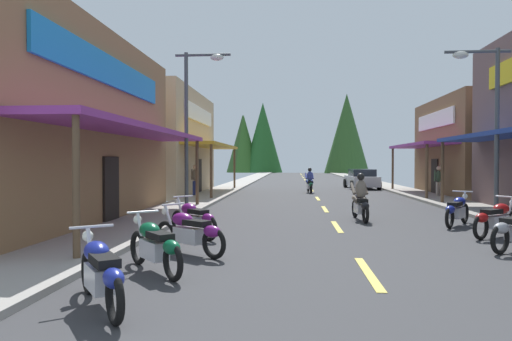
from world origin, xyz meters
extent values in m
cube|color=#38383A|center=(0.00, 32.16, -0.05)|extent=(9.71, 94.33, 0.10)
cube|color=#9E9991|center=(-5.92, 32.16, 0.06)|extent=(2.13, 94.33, 0.12)
cube|color=gray|center=(5.92, 32.16, 0.06)|extent=(2.13, 94.33, 0.12)
cube|color=#E0C64C|center=(0.00, 7.43, 0.01)|extent=(0.16, 2.40, 0.01)
cube|color=#E0C64C|center=(0.00, 13.07, 0.01)|extent=(0.16, 2.40, 0.01)
cube|color=#E0C64C|center=(0.00, 18.07, 0.01)|extent=(0.16, 2.40, 0.01)
cube|color=#E0C64C|center=(0.00, 23.37, 0.01)|extent=(0.16, 2.40, 0.01)
cube|color=#E0C64C|center=(0.00, 30.32, 0.01)|extent=(0.16, 2.40, 0.01)
cube|color=#E0C64C|center=(0.00, 35.79, 0.01)|extent=(0.16, 2.40, 0.01)
cube|color=#E0C64C|center=(0.00, 41.51, 0.01)|extent=(0.16, 2.40, 0.01)
cube|color=#E0C64C|center=(0.00, 48.12, 0.01)|extent=(0.16, 2.40, 0.01)
cube|color=#E0C64C|center=(0.00, 54.69, 0.01)|extent=(0.16, 2.40, 0.01)
cube|color=#E0C64C|center=(0.00, 60.70, 0.01)|extent=(0.16, 2.40, 0.01)
cube|color=#E0C64C|center=(0.00, 67.18, 0.01)|extent=(0.16, 2.40, 0.01)
cube|color=#E0C64C|center=(0.00, 72.18, 0.01)|extent=(0.16, 2.40, 0.01)
cube|color=#8C338C|center=(-6.08, 13.14, 2.90)|extent=(1.80, 11.30, 0.16)
cylinder|color=brown|center=(-5.38, 7.70, 1.41)|extent=(0.14, 0.14, 2.82)
cylinder|color=brown|center=(-5.38, 18.59, 1.41)|extent=(0.14, 0.14, 2.82)
cube|color=#197FCC|center=(-6.92, 13.14, 4.74)|extent=(0.10, 8.79, 0.90)
cube|color=black|center=(-6.94, 13.14, 1.05)|extent=(0.08, 1.10, 2.10)
cube|color=tan|center=(-11.47, 26.53, 3.06)|extent=(8.97, 10.63, 6.13)
cube|color=gold|center=(-6.08, 26.53, 2.90)|extent=(1.80, 9.56, 0.16)
cylinder|color=brown|center=(-5.38, 21.95, 1.41)|extent=(0.14, 0.14, 2.82)
cylinder|color=brown|center=(-5.38, 31.11, 1.41)|extent=(0.14, 0.14, 2.82)
cube|color=white|center=(-6.92, 26.53, 4.78)|extent=(0.10, 7.44, 0.90)
cube|color=black|center=(-6.94, 26.53, 1.05)|extent=(0.08, 1.10, 2.10)
cylinder|color=brown|center=(5.38, 20.37, 1.41)|extent=(0.14, 0.14, 2.82)
cube|color=brown|center=(11.26, 26.62, 2.80)|extent=(8.56, 9.07, 5.59)
cube|color=#8C338C|center=(6.08, 26.62, 2.90)|extent=(1.80, 8.16, 0.16)
cylinder|color=brown|center=(5.38, 22.74, 1.41)|extent=(0.14, 0.14, 2.82)
cylinder|color=brown|center=(5.38, 30.50, 1.41)|extent=(0.14, 0.14, 2.82)
cube|color=white|center=(6.92, 26.62, 4.36)|extent=(0.10, 6.35, 0.90)
cube|color=black|center=(6.94, 26.62, 1.05)|extent=(0.08, 1.10, 2.10)
cylinder|color=#474C51|center=(-5.26, 16.08, 2.99)|extent=(0.14, 0.14, 5.99)
cylinder|color=#474C51|center=(-4.63, 16.08, 5.89)|extent=(2.06, 0.10, 0.10)
ellipsoid|color=silver|center=(-4.10, 16.08, 5.79)|extent=(0.50, 0.30, 0.24)
cylinder|color=#474C51|center=(5.26, 14.68, 2.80)|extent=(0.14, 0.14, 5.60)
cylinder|color=#474C51|center=(4.63, 14.68, 5.50)|extent=(2.06, 0.10, 0.10)
ellipsoid|color=silver|center=(4.10, 14.68, 5.40)|extent=(0.50, 0.30, 0.24)
torus|color=black|center=(3.00, 9.27, 0.32)|extent=(0.57, 0.47, 0.64)
ellipsoid|color=#99999E|center=(3.04, 9.30, 0.55)|extent=(0.50, 0.46, 0.24)
torus|color=black|center=(4.50, 11.98, 0.32)|extent=(0.56, 0.48, 0.64)
torus|color=black|center=(3.32, 11.04, 0.32)|extent=(0.56, 0.48, 0.64)
cube|color=silver|center=(3.91, 11.51, 0.40)|extent=(0.72, 0.66, 0.32)
ellipsoid|color=#A51414|center=(4.07, 11.64, 0.72)|extent=(0.64, 0.60, 0.28)
cube|color=black|center=(3.72, 11.36, 0.68)|extent=(0.64, 0.59, 0.12)
ellipsoid|color=#A51414|center=(3.36, 11.08, 0.55)|extent=(0.49, 0.46, 0.24)
cylinder|color=silver|center=(4.40, 11.90, 0.65)|extent=(0.33, 0.28, 0.71)
cylinder|color=silver|center=(4.30, 11.82, 1.02)|extent=(0.41, 0.49, 0.04)
torus|color=black|center=(4.09, 14.18, 0.32)|extent=(0.45, 0.58, 0.64)
torus|color=black|center=(3.22, 12.95, 0.32)|extent=(0.45, 0.58, 0.64)
cube|color=silver|center=(3.65, 13.56, 0.40)|extent=(0.63, 0.73, 0.32)
ellipsoid|color=navy|center=(3.77, 13.73, 0.72)|extent=(0.58, 0.64, 0.28)
cube|color=black|center=(3.51, 13.36, 0.68)|extent=(0.58, 0.65, 0.12)
ellipsoid|color=navy|center=(3.25, 12.99, 0.55)|extent=(0.45, 0.50, 0.24)
cylinder|color=silver|center=(4.01, 14.07, 0.65)|extent=(0.26, 0.34, 0.71)
cylinder|color=silver|center=(3.94, 13.97, 1.02)|extent=(0.51, 0.38, 0.04)
sphere|color=white|center=(4.10, 14.20, 0.85)|extent=(0.16, 0.16, 0.16)
torus|color=black|center=(-4.30, 5.85, 0.32)|extent=(0.46, 0.58, 0.64)
torus|color=black|center=(-3.42, 4.64, 0.32)|extent=(0.46, 0.58, 0.64)
cube|color=silver|center=(-3.86, 5.25, 0.40)|extent=(0.64, 0.73, 0.32)
ellipsoid|color=navy|center=(-3.98, 5.41, 0.72)|extent=(0.59, 0.64, 0.28)
cube|color=black|center=(-3.71, 5.04, 0.68)|extent=(0.58, 0.65, 0.12)
ellipsoid|color=navy|center=(-3.45, 4.68, 0.55)|extent=(0.45, 0.50, 0.24)
cylinder|color=silver|center=(-4.22, 5.75, 0.65)|extent=(0.27, 0.34, 0.71)
cylinder|color=silver|center=(-4.15, 5.65, 1.02)|extent=(0.51, 0.39, 0.04)
sphere|color=white|center=(-4.32, 5.88, 0.85)|extent=(0.16, 0.16, 0.16)
torus|color=black|center=(-4.21, 7.76, 0.32)|extent=(0.49, 0.55, 0.64)
torus|color=black|center=(-3.24, 6.61, 0.32)|extent=(0.49, 0.55, 0.64)
cube|color=silver|center=(-3.73, 7.19, 0.40)|extent=(0.67, 0.71, 0.32)
ellipsoid|color=#0C5933|center=(-3.86, 7.34, 0.72)|extent=(0.61, 0.63, 0.28)
cube|color=black|center=(-3.57, 7.00, 0.68)|extent=(0.60, 0.64, 0.12)
ellipsoid|color=#0C5933|center=(-3.27, 6.65, 0.55)|extent=(0.47, 0.49, 0.24)
cylinder|color=silver|center=(-4.13, 7.66, 0.65)|extent=(0.29, 0.32, 0.71)
cylinder|color=silver|center=(-4.05, 7.57, 1.02)|extent=(0.48, 0.42, 0.04)
sphere|color=white|center=(-4.23, 7.78, 0.85)|extent=(0.16, 0.16, 0.16)
torus|color=black|center=(-4.09, 9.21, 0.32)|extent=(0.58, 0.45, 0.64)
torus|color=black|center=(-2.87, 8.33, 0.32)|extent=(0.58, 0.45, 0.64)
cube|color=silver|center=(-3.48, 8.77, 0.40)|extent=(0.73, 0.64, 0.32)
ellipsoid|color=#721972|center=(-3.65, 8.89, 0.72)|extent=(0.64, 0.59, 0.28)
cube|color=black|center=(-3.28, 8.63, 0.68)|extent=(0.65, 0.58, 0.12)
ellipsoid|color=#721972|center=(-2.91, 8.36, 0.55)|extent=(0.50, 0.45, 0.24)
cylinder|color=silver|center=(-3.99, 9.13, 0.65)|extent=(0.34, 0.27, 0.71)
cylinder|color=silver|center=(-3.89, 9.06, 1.02)|extent=(0.38, 0.51, 0.04)
sphere|color=white|center=(-4.12, 9.23, 0.85)|extent=(0.16, 0.16, 0.16)
torus|color=black|center=(-4.39, 11.45, 0.32)|extent=(0.52, 0.53, 0.64)
torus|color=black|center=(-3.34, 10.37, 0.32)|extent=(0.52, 0.53, 0.64)
cube|color=silver|center=(-3.87, 10.91, 0.40)|extent=(0.69, 0.70, 0.32)
ellipsoid|color=#721972|center=(-4.01, 11.06, 0.72)|extent=(0.62, 0.62, 0.28)
cube|color=black|center=(-3.69, 10.73, 0.68)|extent=(0.62, 0.63, 0.12)
ellipsoid|color=#721972|center=(-3.38, 10.41, 0.55)|extent=(0.48, 0.48, 0.24)
cylinder|color=silver|center=(-4.30, 11.36, 0.65)|extent=(0.30, 0.31, 0.71)
cylinder|color=silver|center=(-4.22, 11.27, 1.02)|extent=(0.46, 0.45, 0.04)
sphere|color=white|center=(-4.41, 11.47, 0.85)|extent=(0.16, 0.16, 0.16)
torus|color=black|center=(0.84, 15.36, 0.32)|extent=(0.15, 0.65, 0.64)
torus|color=black|center=(0.96, 13.86, 0.32)|extent=(0.15, 0.65, 0.64)
cube|color=silver|center=(0.90, 14.61, 0.40)|extent=(0.34, 0.72, 0.32)
ellipsoid|color=black|center=(0.89, 14.81, 0.72)|extent=(0.36, 0.58, 0.28)
cube|color=black|center=(0.92, 14.36, 0.68)|extent=(0.33, 0.62, 0.12)
ellipsoid|color=black|center=(0.96, 13.91, 0.55)|extent=(0.28, 0.46, 0.24)
cylinder|color=silver|center=(0.85, 15.23, 0.65)|extent=(0.09, 0.38, 0.71)
cylinder|color=silver|center=(0.86, 15.11, 1.02)|extent=(0.60, 0.09, 0.04)
sphere|color=white|center=(0.84, 15.38, 0.85)|extent=(0.16, 0.16, 0.16)
ellipsoid|color=#726659|center=(0.91, 14.46, 1.05)|extent=(0.41, 0.41, 0.64)
sphere|color=black|center=(0.91, 14.51, 1.45)|extent=(0.24, 0.24, 0.24)
cylinder|color=#726659|center=(0.74, 14.61, 0.70)|extent=(0.17, 0.43, 0.24)
cylinder|color=#726659|center=(0.68, 14.74, 1.05)|extent=(0.14, 0.51, 0.40)
cylinder|color=#726659|center=(1.06, 14.64, 0.70)|extent=(0.17, 0.43, 0.24)
cylinder|color=#726659|center=(1.10, 14.77, 1.05)|extent=(0.14, 0.51, 0.40)
torus|color=black|center=(-0.31, 28.69, 0.32)|extent=(0.15, 0.65, 0.64)
torus|color=black|center=(-0.19, 27.19, 0.32)|extent=(0.15, 0.65, 0.64)
cube|color=silver|center=(-0.25, 27.94, 0.40)|extent=(0.34, 0.72, 0.32)
ellipsoid|color=#0C5933|center=(-0.27, 28.14, 0.72)|extent=(0.37, 0.58, 0.28)
cube|color=black|center=(-0.23, 27.69, 0.68)|extent=(0.33, 0.62, 0.12)
ellipsoid|color=#0C5933|center=(-0.19, 27.24, 0.55)|extent=(0.28, 0.46, 0.24)
cylinder|color=silver|center=(-0.30, 28.56, 0.65)|extent=(0.09, 0.38, 0.71)
cylinder|color=silver|center=(-0.29, 28.44, 1.02)|extent=(0.60, 0.09, 0.04)
sphere|color=white|center=(-0.32, 28.72, 0.85)|extent=(0.16, 0.16, 0.16)
ellipsoid|color=#333F8C|center=(-0.24, 27.79, 1.05)|extent=(0.41, 0.41, 0.64)
sphere|color=black|center=(-0.24, 27.84, 1.45)|extent=(0.24, 0.24, 0.24)
cylinder|color=#333F8C|center=(-0.41, 27.95, 0.70)|extent=(0.17, 0.43, 0.24)
cylinder|color=#333F8C|center=(-0.47, 28.07, 1.05)|extent=(0.14, 0.51, 0.40)
cylinder|color=#333F8C|center=(-0.09, 27.97, 0.70)|extent=(0.17, 0.43, 0.24)
cylinder|color=#333F8C|center=(-0.06, 28.11, 1.05)|extent=(0.14, 0.51, 0.40)
cylinder|color=#333F8C|center=(-6.55, 23.76, 0.44)|extent=(0.14, 0.14, 0.89)
cylinder|color=#333F8C|center=(-6.69, 23.87, 0.44)|extent=(0.14, 0.14, 0.89)
ellipsoid|color=#726659|center=(-6.62, 23.81, 1.20)|extent=(0.44, 0.42, 0.63)
cylinder|color=#726659|center=(-6.43, 23.67, 1.23)|extent=(0.09, 0.09, 0.60)
cylinder|color=#726659|center=(-6.81, 23.96, 1.23)|extent=(0.09, 0.09, 0.60)
sphere|color=tan|center=(-6.62, 23.81, 1.65)|extent=(0.24, 0.24, 0.24)
cylinder|color=#B2A599|center=(6.54, 24.37, 0.43)|extent=(0.14, 0.14, 0.86)
cylinder|color=#B2A599|center=(6.38, 24.30, 0.43)|extent=(0.14, 0.14, 0.86)
ellipsoid|color=#3F593F|center=(6.46, 24.34, 1.16)|extent=(0.43, 0.37, 0.61)
cylinder|color=#3F593F|center=(6.68, 24.43, 1.19)|extent=(0.09, 0.09, 0.58)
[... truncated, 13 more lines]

